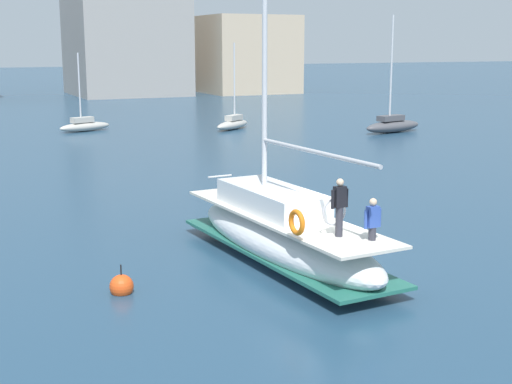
% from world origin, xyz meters
% --- Properties ---
extents(ground_plane, '(400.00, 400.00, 0.00)m').
position_xyz_m(ground_plane, '(0.00, 0.00, 0.00)').
color(ground_plane, navy).
extents(main_sailboat, '(3.05, 9.74, 11.77)m').
position_xyz_m(main_sailboat, '(-0.62, 1.16, 0.90)').
color(main_sailboat, silver).
rests_on(main_sailboat, ground).
extents(moored_sloop_near, '(4.08, 3.46, 6.61)m').
position_xyz_m(moored_sloop_near, '(11.60, 33.98, 0.49)').
color(moored_sloop_near, '#B7B2A8').
rests_on(moored_sloop_near, ground).
extents(moored_catamaran, '(4.36, 2.38, 5.88)m').
position_xyz_m(moored_catamaran, '(0.85, 37.48, 0.47)').
color(moored_catamaran, '#B7B2A8').
rests_on(moored_catamaran, ground).
extents(moored_cutter_right, '(5.70, 2.50, 8.59)m').
position_xyz_m(moored_cutter_right, '(21.71, 27.12, 0.60)').
color(moored_cutter_right, '#4C4C51').
rests_on(moored_cutter_right, ground).
extents(mooring_buoy, '(0.64, 0.64, 0.92)m').
position_xyz_m(mooring_buoy, '(-5.82, 0.34, 0.19)').
color(mooring_buoy, '#EA4C19').
rests_on(mooring_buoy, ground).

